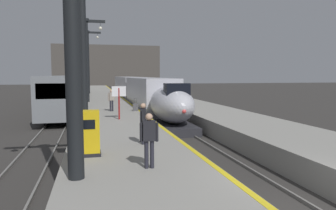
# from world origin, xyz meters

# --- Properties ---
(platform_left) EXTENTS (4.80, 110.00, 1.05)m
(platform_left) POSITION_xyz_m (-4.05, 24.75, 0.53)
(platform_left) COLOR gray
(platform_left) RESTS_ON ground
(platform_right) EXTENTS (4.80, 110.00, 1.05)m
(platform_right) POSITION_xyz_m (4.05, 24.75, 0.53)
(platform_right) COLOR gray
(platform_right) RESTS_ON ground
(platform_left_safety_stripe) EXTENTS (0.20, 107.80, 0.01)m
(platform_left_safety_stripe) POSITION_xyz_m (-1.77, 24.75, 1.05)
(platform_left_safety_stripe) COLOR yellow
(platform_left_safety_stripe) RESTS_ON platform_left
(rail_main_left) EXTENTS (0.08, 110.00, 0.12)m
(rail_main_left) POSITION_xyz_m (-0.75, 27.50, 0.06)
(rail_main_left) COLOR slate
(rail_main_left) RESTS_ON ground
(rail_main_right) EXTENTS (0.08, 110.00, 0.12)m
(rail_main_right) POSITION_xyz_m (0.75, 27.50, 0.06)
(rail_main_right) COLOR slate
(rail_main_right) RESTS_ON ground
(rail_secondary_left) EXTENTS (0.08, 110.00, 0.12)m
(rail_secondary_left) POSITION_xyz_m (-8.85, 27.50, 0.06)
(rail_secondary_left) COLOR slate
(rail_secondary_left) RESTS_ON ground
(rail_secondary_right) EXTENTS (0.08, 110.00, 0.12)m
(rail_secondary_right) POSITION_xyz_m (-7.35, 27.50, 0.06)
(rail_secondary_right) COLOR slate
(rail_secondary_right) RESTS_ON ground
(highspeed_train_main) EXTENTS (2.92, 37.79, 3.60)m
(highspeed_train_main) POSITION_xyz_m (0.00, 29.17, 1.93)
(highspeed_train_main) COLOR silver
(highspeed_train_main) RESTS_ON ground
(regional_train_adjacent) EXTENTS (2.85, 36.60, 3.80)m
(regional_train_adjacent) POSITION_xyz_m (-8.10, 34.03, 2.13)
(regional_train_adjacent) COLOR gray
(regional_train_adjacent) RESTS_ON ground
(station_column_mid) EXTENTS (4.00, 0.68, 9.89)m
(station_column_mid) POSITION_xyz_m (-5.90, 12.79, 6.95)
(station_column_mid) COLOR black
(station_column_mid) RESTS_ON platform_left
(station_column_far) EXTENTS (4.00, 0.68, 8.67)m
(station_column_far) POSITION_xyz_m (-5.90, 26.93, 6.30)
(station_column_far) COLOR black
(station_column_far) RESTS_ON platform_left
(station_column_distant) EXTENTS (4.00, 0.68, 9.49)m
(station_column_distant) POSITION_xyz_m (-5.90, 42.26, 6.74)
(station_column_distant) COLOR black
(station_column_distant) RESTS_ON platform_left
(passenger_near_edge) EXTENTS (0.54, 0.34, 1.69)m
(passenger_near_edge) POSITION_xyz_m (-3.96, 17.44, 2.04)
(passenger_near_edge) COLOR #23232D
(passenger_near_edge) RESTS_ON platform_left
(passenger_mid_platform) EXTENTS (0.31, 0.55, 1.69)m
(passenger_mid_platform) POSITION_xyz_m (-3.41, 5.25, 2.04)
(passenger_mid_platform) COLOR #23232D
(passenger_mid_platform) RESTS_ON platform_left
(passenger_far_waiting) EXTENTS (0.57, 0.25, 1.69)m
(passenger_far_waiting) POSITION_xyz_m (-3.78, 1.87, 2.04)
(passenger_far_waiting) COLOR #23232D
(passenger_far_waiting) RESTS_ON platform_left
(rolling_suitcase) EXTENTS (0.40, 0.22, 0.98)m
(rolling_suitcase) POSITION_xyz_m (-2.10, 17.17, 1.35)
(rolling_suitcase) COLOR #4C4C51
(rolling_suitcase) RESTS_ON platform_left
(ticket_machine_yellow) EXTENTS (0.76, 0.62, 1.60)m
(ticket_machine_yellow) POSITION_xyz_m (-5.55, 3.86, 1.79)
(ticket_machine_yellow) COLOR yellow
(ticket_machine_yellow) RESTS_ON platform_left
(departure_info_board) EXTENTS (0.90, 0.10, 2.12)m
(departure_info_board) POSITION_xyz_m (-3.76, 12.75, 2.56)
(departure_info_board) COLOR maroon
(departure_info_board) RESTS_ON platform_left
(terminus_back_wall) EXTENTS (36.00, 2.00, 14.00)m
(terminus_back_wall) POSITION_xyz_m (0.00, 102.00, 7.00)
(terminus_back_wall) COLOR #4C4742
(terminus_back_wall) RESTS_ON ground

